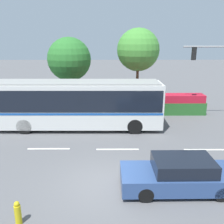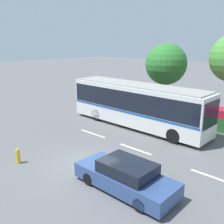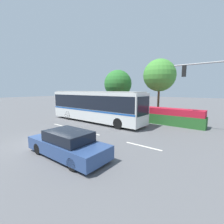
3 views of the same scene
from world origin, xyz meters
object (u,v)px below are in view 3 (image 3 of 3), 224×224
street_tree_centre (159,75)px  sedan_foreground (68,144)px  traffic_light_pole (217,85)px  street_tree_left (118,84)px  city_bus (95,105)px

street_tree_centre → sedan_foreground: bearing=-88.4°
traffic_light_pole → street_tree_left: bearing=-19.3°
traffic_light_pole → street_tree_centre: 7.27m
sedan_foreground → street_tree_centre: bearing=-88.8°
sedan_foreground → street_tree_centre: size_ratio=0.68×
city_bus → street_tree_centre: bearing=51.6°
sedan_foreground → street_tree_left: size_ratio=0.77×
sedan_foreground → city_bus: bearing=-55.8°
city_bus → street_tree_left: 6.73m
city_bus → traffic_light_pole: traffic_light_pole is taller
city_bus → sedan_foreground: size_ratio=2.42×
city_bus → sedan_foreground: (5.12, -7.40, -1.23)m
street_tree_left → street_tree_centre: street_tree_centre is taller
sedan_foreground → street_tree_centre: street_tree_centre is taller
city_bus → sedan_foreground: city_bus is taller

